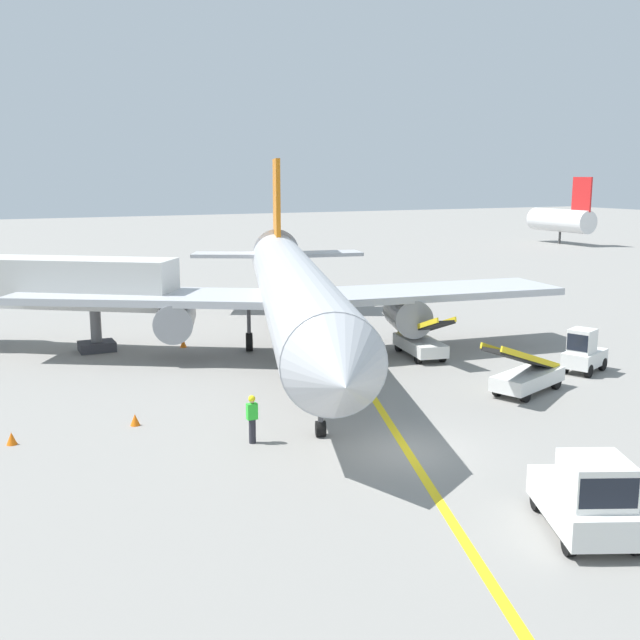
% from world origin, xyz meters
% --- Properties ---
extents(ground_plane, '(300.00, 300.00, 0.00)m').
position_xyz_m(ground_plane, '(0.00, 0.00, 0.00)').
color(ground_plane, gray).
extents(taxi_line_yellow, '(26.16, 75.80, 0.01)m').
position_xyz_m(taxi_line_yellow, '(1.86, 5.00, 0.00)').
color(taxi_line_yellow, yellow).
rests_on(taxi_line_yellow, ground).
extents(airliner, '(27.60, 34.34, 10.10)m').
position_xyz_m(airliner, '(2.04, 13.88, 3.42)').
color(airliner, '#B2B5BA').
rests_on(airliner, ground).
extents(jet_bridge, '(11.96, 9.32, 4.85)m').
position_xyz_m(jet_bridge, '(-9.37, 21.13, 3.54)').
color(jet_bridge, beige).
rests_on(jet_bridge, ground).
extents(pushback_tug, '(3.19, 4.06, 2.20)m').
position_xyz_m(pushback_tug, '(1.09, -7.11, 0.99)').
color(pushback_tug, silver).
rests_on(pushback_tug, ground).
extents(baggage_tug_near_wing, '(2.72, 2.15, 2.10)m').
position_xyz_m(baggage_tug_near_wing, '(12.96, 5.16, 0.93)').
color(baggage_tug_near_wing, silver).
rests_on(baggage_tug_near_wing, ground).
extents(belt_loader_forward_hold, '(2.15, 5.15, 2.59)m').
position_xyz_m(belt_loader_forward_hold, '(7.78, 10.95, 0.78)').
color(belt_loader_forward_hold, silver).
rests_on(belt_loader_forward_hold, ground).
extents(belt_loader_aft_hold, '(5.12, 2.95, 2.59)m').
position_xyz_m(belt_loader_aft_hold, '(8.29, 3.62, 0.78)').
color(belt_loader_aft_hold, silver).
rests_on(belt_loader_aft_hold, ground).
extents(ground_crew_marshaller, '(0.36, 0.24, 1.70)m').
position_xyz_m(ground_crew_marshaller, '(-4.26, 2.88, 0.91)').
color(ground_crew_marshaller, '#26262D').
rests_on(ground_crew_marshaller, ground).
extents(safety_cone_nose_left, '(0.36, 0.36, 0.44)m').
position_xyz_m(safety_cone_nose_left, '(2.37, 11.66, 0.22)').
color(safety_cone_nose_left, orange).
rests_on(safety_cone_nose_left, ground).
extents(safety_cone_nose_right, '(0.36, 0.36, 0.44)m').
position_xyz_m(safety_cone_nose_right, '(-11.75, 6.26, 0.22)').
color(safety_cone_nose_right, orange).
rests_on(safety_cone_nose_right, ground).
extents(safety_cone_wingtip_left, '(0.36, 0.36, 0.44)m').
position_xyz_m(safety_cone_wingtip_left, '(-2.47, 18.28, 0.22)').
color(safety_cone_wingtip_left, orange).
rests_on(safety_cone_wingtip_left, ground).
extents(safety_cone_wingtip_right, '(0.36, 0.36, 0.44)m').
position_xyz_m(safety_cone_wingtip_right, '(-7.52, 6.47, 0.22)').
color(safety_cone_wingtip_right, orange).
rests_on(safety_cone_wingtip_right, ground).
extents(distant_aircraft_mid_left, '(3.00, 10.10, 8.80)m').
position_xyz_m(distant_aircraft_mid_left, '(59.59, 57.04, 3.22)').
color(distant_aircraft_mid_left, silver).
rests_on(distant_aircraft_mid_left, ground).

